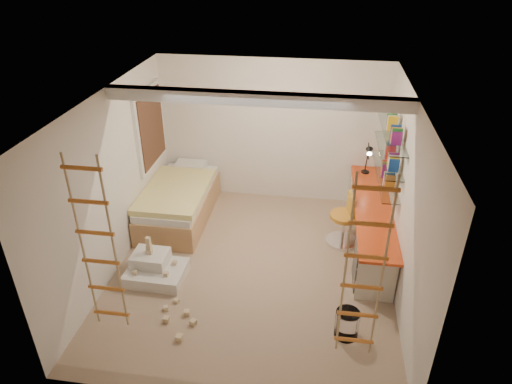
% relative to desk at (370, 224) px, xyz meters
% --- Properties ---
extents(floor, '(4.50, 4.50, 0.00)m').
position_rel_desk_xyz_m(floor, '(-1.72, -0.86, -0.40)').
color(floor, '#9B8164').
rests_on(floor, ground).
extents(ceiling_beam, '(4.00, 0.18, 0.16)m').
position_rel_desk_xyz_m(ceiling_beam, '(-1.72, -0.56, 2.12)').
color(ceiling_beam, white).
rests_on(ceiling_beam, ceiling).
extents(window_frame, '(0.06, 1.15, 1.35)m').
position_rel_desk_xyz_m(window_frame, '(-3.69, 0.64, 1.15)').
color(window_frame, white).
rests_on(window_frame, wall_left).
extents(window_blind, '(0.02, 1.00, 1.20)m').
position_rel_desk_xyz_m(window_blind, '(-3.65, 0.64, 1.15)').
color(window_blind, '#4C2D1E').
rests_on(window_blind, window_frame).
extents(rope_ladder_left, '(0.41, 0.04, 2.13)m').
position_rel_desk_xyz_m(rope_ladder_left, '(-3.07, -2.61, 1.11)').
color(rope_ladder_left, '#C16D20').
rests_on(rope_ladder_left, ceiling).
extents(rope_ladder_right, '(0.41, 0.04, 2.13)m').
position_rel_desk_xyz_m(rope_ladder_right, '(-0.37, -2.61, 1.11)').
color(rope_ladder_right, orange).
rests_on(rope_ladder_right, ceiling).
extents(waste_bin, '(0.30, 0.30, 0.37)m').
position_rel_desk_xyz_m(waste_bin, '(-0.38, -1.96, -0.22)').
color(waste_bin, white).
rests_on(waste_bin, floor).
extents(desk, '(0.56, 2.80, 0.75)m').
position_rel_desk_xyz_m(desk, '(0.00, 0.00, 0.00)').
color(desk, '#D44419').
rests_on(desk, floor).
extents(shelves, '(0.25, 1.80, 0.71)m').
position_rel_desk_xyz_m(shelves, '(0.15, 0.27, 1.10)').
color(shelves, white).
rests_on(shelves, wall_right).
extents(bed, '(1.02, 2.00, 0.69)m').
position_rel_desk_xyz_m(bed, '(-3.20, 0.36, -0.07)').
color(bed, '#AD7F51').
rests_on(bed, floor).
extents(task_lamp, '(0.14, 0.36, 0.57)m').
position_rel_desk_xyz_m(task_lamp, '(-0.05, 0.96, 0.73)').
color(task_lamp, black).
rests_on(task_lamp, desk).
extents(swivel_chair, '(0.61, 0.61, 0.87)m').
position_rel_desk_xyz_m(swivel_chair, '(-0.39, 0.03, -0.08)').
color(swivel_chair, '#C38025').
rests_on(swivel_chair, floor).
extents(play_platform, '(0.83, 0.65, 0.36)m').
position_rel_desk_xyz_m(play_platform, '(-3.09, -1.24, -0.26)').
color(play_platform, silver).
rests_on(play_platform, floor).
extents(toy_blocks, '(1.07, 1.27, 0.63)m').
position_rel_desk_xyz_m(toy_blocks, '(-2.81, -1.63, -0.20)').
color(toy_blocks, '#CCB284').
rests_on(toy_blocks, floor).
extents(books, '(0.14, 0.70, 0.92)m').
position_rel_desk_xyz_m(books, '(0.15, 0.27, 1.21)').
color(books, orange).
rests_on(books, shelves).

